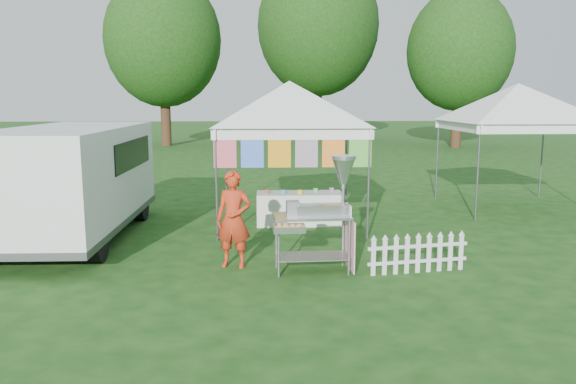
{
  "coord_description": "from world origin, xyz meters",
  "views": [
    {
      "loc": [
        -0.57,
        -8.22,
        2.63
      ],
      "look_at": [
        -0.14,
        0.99,
        1.1
      ],
      "focal_mm": 35.0,
      "sensor_mm": 36.0,
      "label": 1
    }
  ],
  "objects": [
    {
      "name": "display_table",
      "position": [
        0.21,
        3.44,
        0.34
      ],
      "size": [
        1.8,
        0.7,
        0.68
      ],
      "primitive_type": "cube",
      "color": "white",
      "rests_on": "ground"
    },
    {
      "name": "tree_left",
      "position": [
        -6.0,
        24.0,
        5.83
      ],
      "size": [
        6.4,
        6.4,
        9.53
      ],
      "color": "#3D2C16",
      "rests_on": "ground"
    },
    {
      "name": "tree_right",
      "position": [
        10.0,
        22.0,
        5.18
      ],
      "size": [
        5.6,
        5.6,
        8.42
      ],
      "color": "#3D2C16",
      "rests_on": "ground"
    },
    {
      "name": "tree_mid",
      "position": [
        3.0,
        28.0,
        7.14
      ],
      "size": [
        7.6,
        7.6,
        11.52
      ],
      "color": "#3D2C16",
      "rests_on": "ground"
    },
    {
      "name": "donut_cart",
      "position": [
        0.37,
        0.11,
        1.05
      ],
      "size": [
        1.28,
        0.93,
        1.79
      ],
      "rotation": [
        0.0,
        0.0,
        0.05
      ],
      "color": "gray",
      "rests_on": "ground"
    },
    {
      "name": "canopy_main",
      "position": [
        0.0,
        3.49,
        2.99
      ],
      "size": [
        4.24,
        4.24,
        3.45
      ],
      "color": "#59595E",
      "rests_on": "ground"
    },
    {
      "name": "cargo_van",
      "position": [
        -4.13,
        2.51,
        1.14
      ],
      "size": [
        2.08,
        5.11,
        2.12
      ],
      "rotation": [
        0.0,
        0.0,
        -0.01
      ],
      "color": "silver",
      "rests_on": "ground"
    },
    {
      "name": "canopy_right",
      "position": [
        5.5,
        5.0,
        2.99
      ],
      "size": [
        4.24,
        4.24,
        3.45
      ],
      "color": "#59595E",
      "rests_on": "ground"
    },
    {
      "name": "ground",
      "position": [
        0.0,
        0.0,
        0.0
      ],
      "size": [
        120.0,
        120.0,
        0.0
      ],
      "primitive_type": "plane",
      "color": "#143F12",
      "rests_on": "ground"
    },
    {
      "name": "picket_fence",
      "position": [
        1.8,
        -0.04,
        0.29
      ],
      "size": [
        1.6,
        0.3,
        0.56
      ],
      "rotation": [
        0.0,
        0.0,
        0.17
      ],
      "color": "silver",
      "rests_on": "ground"
    },
    {
      "name": "vendor",
      "position": [
        -1.02,
        0.4,
        0.77
      ],
      "size": [
        0.63,
        0.48,
        1.54
      ],
      "primitive_type": "imported",
      "rotation": [
        0.0,
        0.0,
        -0.22
      ],
      "color": "red",
      "rests_on": "ground"
    }
  ]
}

